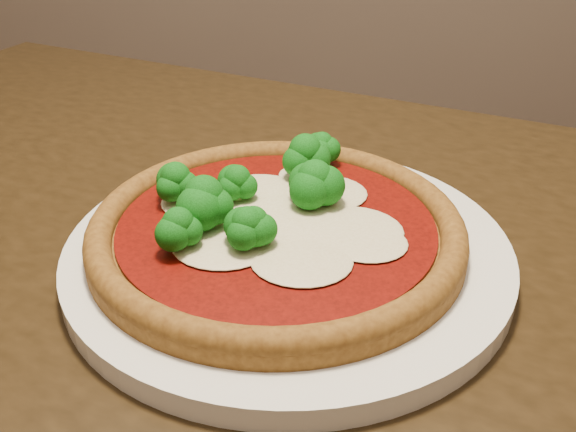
# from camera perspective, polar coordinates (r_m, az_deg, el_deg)

# --- Properties ---
(dining_table) EXTENTS (1.43, 1.11, 0.75)m
(dining_table) POSITION_cam_1_polar(r_m,az_deg,el_deg) (0.57, -2.15, -11.70)
(dining_table) COLOR black
(dining_table) RESTS_ON floor
(plate) EXTENTS (0.34, 0.34, 0.02)m
(plate) POSITION_cam_1_polar(r_m,az_deg,el_deg) (0.50, 0.00, -3.08)
(plate) COLOR white
(plate) RESTS_ON dining_table
(pizza) EXTENTS (0.28, 0.28, 0.06)m
(pizza) POSITION_cam_1_polar(r_m,az_deg,el_deg) (0.49, -1.25, -0.43)
(pizza) COLOR brown
(pizza) RESTS_ON plate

